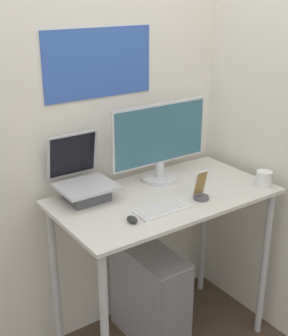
{
  "coord_description": "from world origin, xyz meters",
  "views": [
    {
      "loc": [
        -1.37,
        -1.45,
        1.98
      ],
      "look_at": [
        -0.13,
        0.32,
        1.14
      ],
      "focal_mm": 50.0,
      "sensor_mm": 36.0,
      "label": 1
    }
  ],
  "objects": [
    {
      "name": "wall_back",
      "position": [
        -0.0,
        0.72,
        1.3
      ],
      "size": [
        6.0,
        0.06,
        2.6
      ],
      "color": "silver",
      "rests_on": "ground_plane"
    },
    {
      "name": "mug",
      "position": [
        0.51,
        0.1,
        1.0
      ],
      "size": [
        0.09,
        0.09,
        0.09
      ],
      "color": "white",
      "rests_on": "desk"
    },
    {
      "name": "mouse",
      "position": [
        -0.31,
        0.16,
        0.97
      ],
      "size": [
        0.04,
        0.07,
        0.03
      ],
      "color": "#262626",
      "rests_on": "desk"
    },
    {
      "name": "computer_tower",
      "position": [
        -0.04,
        0.39,
        0.3
      ],
      "size": [
        0.23,
        0.52,
        0.6
      ],
      "color": "gray",
      "rests_on": "ground_plane"
    },
    {
      "name": "monitor",
      "position": [
        0.1,
        0.5,
        1.18
      ],
      "size": [
        0.61,
        0.2,
        0.44
      ],
      "color": "silver",
      "rests_on": "desk"
    },
    {
      "name": "keyboard",
      "position": [
        -0.13,
        0.18,
        0.97
      ],
      "size": [
        0.27,
        0.12,
        0.02
      ],
      "color": "white",
      "rests_on": "desk"
    },
    {
      "name": "desk",
      "position": [
        0.0,
        0.32,
        0.81
      ],
      "size": [
        1.17,
        0.63,
        0.96
      ],
      "color": "beige",
      "rests_on": "ground_plane"
    },
    {
      "name": "cell_phone",
      "position": [
        0.12,
        0.17,
        1.0
      ],
      "size": [
        0.08,
        0.08,
        0.15
      ],
      "color": "#4C4C51",
      "rests_on": "desk"
    },
    {
      "name": "laptop",
      "position": [
        -0.37,
        0.52,
        1.04
      ],
      "size": [
        0.28,
        0.29,
        0.32
      ],
      "color": "#4C4C51",
      "rests_on": "desk"
    }
  ]
}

